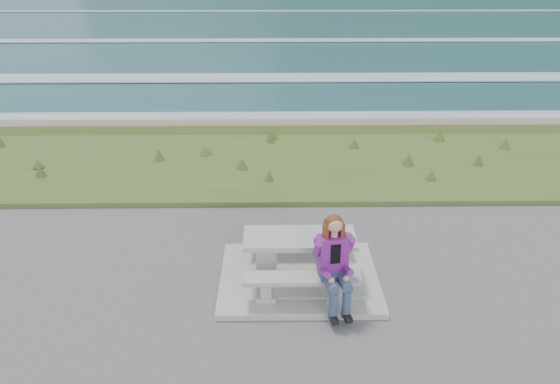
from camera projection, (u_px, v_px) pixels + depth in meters
The scene contains 8 objects.
concrete_slab at pixel (299, 278), 9.06m from camera, with size 2.60×2.10×0.10m, color #9E9D99.
picnic_table at pixel (300, 245), 8.79m from camera, with size 1.80×0.75×0.75m.
bench_landward at pixel (301, 282), 8.25m from camera, with size 1.80×0.35×0.45m.
bench_seaward at pixel (298, 236), 9.52m from camera, with size 1.80×0.35×0.45m.
grass_verge at pixel (290, 166), 13.61m from camera, with size 160.00×4.50×0.22m, color #3D5821.
shore_drop at pixel (287, 129), 16.24m from camera, with size 160.00×0.80×2.20m, color #685E4E.
ocean at pixel (280, 66), 32.55m from camera, with size 1600.00×1600.00×0.09m.
seated_woman at pixel (335, 276), 8.05m from camera, with size 0.55×0.81×1.48m.
Camera 1 is at (-0.42, -7.60, 5.18)m, focal length 35.00 mm.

